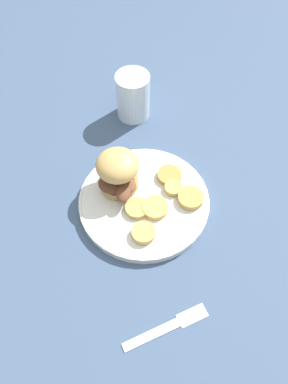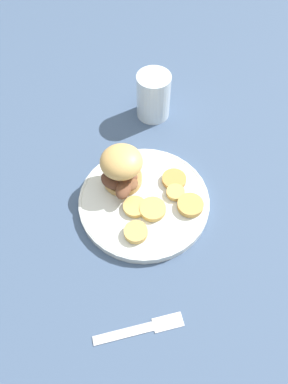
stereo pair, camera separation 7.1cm
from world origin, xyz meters
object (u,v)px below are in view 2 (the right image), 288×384
Objects in this scene: fork at (140,329)px; sandwich at (122,169)px; dinner_plate at (144,201)px; drinking_glass at (153,96)px.

sandwich is at bearing -71.36° from fork.
dinner_plate is 1.77× the size of fork.
sandwich reaches higher than dinner_plate.
fork is 0.50m from drinking_glass.
drinking_glass reaches higher than sandwich.
fork is at bearing 108.64° from sandwich.
sandwich is 0.22m from drinking_glass.
dinner_plate is 0.08m from sandwich.
fork is (-0.09, 0.27, -0.06)m from sandwich.
fork is at bearing 98.07° from drinking_glass.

